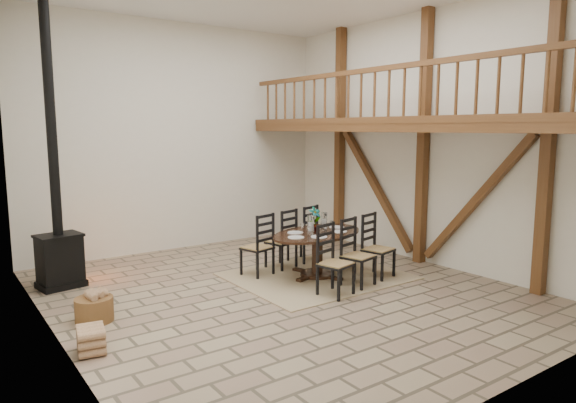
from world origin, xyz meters
TOP-DOWN VIEW (x-y plane):
  - ground at (0.00, 0.00)m, footprint 8.00×8.00m
  - room_shell at (1.19, 0.00)m, footprint 7.02×8.02m
  - rug at (1.01, 0.38)m, footprint 3.00×2.50m
  - dining_table at (1.01, 0.38)m, footprint 2.30×2.61m
  - wood_stove at (-2.96, 2.45)m, footprint 0.80×0.66m
  - log_basket at (-2.93, 0.49)m, footprint 0.53×0.53m
  - log_stack at (-3.25, -0.55)m, footprint 0.38×0.48m

SIDE VIEW (x-z plane):
  - ground at x=0.00m, z-range 0.00..0.00m
  - rug at x=1.01m, z-range 0.00..0.02m
  - log_stack at x=-3.25m, z-range 0.00..0.32m
  - log_basket at x=-2.93m, z-range -0.03..0.41m
  - dining_table at x=1.01m, z-range -0.22..1.08m
  - wood_stove at x=-2.96m, z-range -1.39..3.61m
  - room_shell at x=1.19m, z-range 0.51..5.52m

